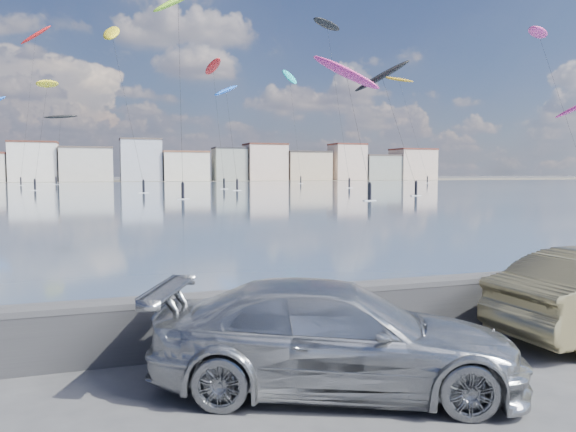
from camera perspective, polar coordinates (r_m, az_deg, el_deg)
name	(u,v)px	position (r m, az deg, el deg)	size (l,w,h in m)	color
ground	(314,411)	(7.64, 2.66, -19.22)	(700.00, 700.00, 0.00)	#333335
bay_water	(115,190)	(98.09, -17.20, 2.51)	(500.00, 177.00, 0.00)	#394D66
far_shore_strip	(106,181)	(206.55, -18.01, 3.43)	(500.00, 60.00, 0.00)	#4C473D
seawall	(257,316)	(9.88, -3.13, -10.12)	(400.00, 0.36, 1.08)	#28282B
far_buildings	(110,163)	(192.57, -17.61, 5.17)	(240.79, 13.26, 14.60)	#CCB293
car_silver	(337,337)	(8.12, 4.96, -12.12)	(2.11, 5.20, 1.51)	#A7A9AD
kitesurfer_0	(178,3)	(77.36, -11.11, 20.47)	(7.65, 13.23, 27.40)	#8CD826
kitesurfer_1	(36,37)	(156.93, -24.25, 16.24)	(7.61, 15.87, 39.62)	red
kitesurfer_3	(61,118)	(154.86, -22.08, 9.22)	(8.36, 7.93, 17.79)	black
kitesurfer_4	(346,74)	(72.58, 5.91, 14.19)	(8.60, 15.51, 18.36)	#E5338C
kitesurfer_5	(327,27)	(116.24, 4.00, 18.64)	(8.72, 10.62, 32.83)	black
kitesurfer_7	(538,34)	(111.51, 24.08, 16.55)	(9.86, 14.14, 28.10)	#E5338C
kitesurfer_8	(47,85)	(114.96, -23.26, 12.11)	(5.20, 17.29, 20.58)	yellow
kitesurfer_10	(112,34)	(99.65, -17.47, 17.19)	(5.99, 18.82, 28.36)	yellow
kitesurfer_11	(213,69)	(113.28, -7.63, 14.62)	(2.87, 15.34, 24.88)	red
kitesurfer_13	(290,78)	(156.24, 0.16, 13.80)	(3.42, 12.34, 31.66)	#19BFBF
kitesurfer_14	(399,81)	(169.61, 11.22, 13.31)	(8.30, 15.93, 31.26)	#BF8C19
kitesurfer_15	(382,78)	(79.13, 9.55, 13.65)	(7.36, 9.75, 18.51)	black
kitesurfer_18	(226,92)	(107.28, -6.30, 12.38)	(6.86, 17.76, 20.12)	blue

